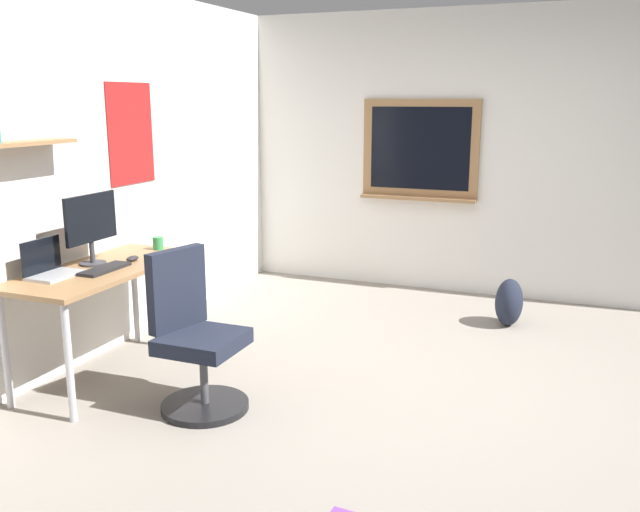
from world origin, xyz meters
TOP-DOWN VIEW (x-y plane):
  - ground_plane at (0.00, 0.00)m, footprint 5.20×5.20m
  - wall_back at (-0.00, 2.45)m, footprint 5.00×0.30m
  - wall_right at (2.45, 0.03)m, footprint 0.22×5.00m
  - desk at (-0.51, 2.07)m, footprint 1.35×0.59m
  - office_chair at (-0.69, 1.28)m, footprint 0.52×0.54m
  - laptop at (-0.81, 2.22)m, footprint 0.31×0.21m
  - monitor_primary at (-0.47, 2.17)m, footprint 0.46×0.17m
  - keyboard at (-0.57, 2.00)m, footprint 0.37×0.13m
  - computer_mouse at (-0.29, 2.00)m, footprint 0.10×0.06m
  - coffee_mug at (0.07, 2.05)m, footprint 0.08×0.08m
  - backpack at (1.56, -0.26)m, footprint 0.32×0.22m

SIDE VIEW (x-z plane):
  - ground_plane at x=0.00m, z-range 0.00..0.00m
  - backpack at x=1.56m, z-range 0.00..0.39m
  - office_chair at x=-0.69m, z-range -0.07..0.88m
  - desk at x=-0.51m, z-range 0.29..1.04m
  - keyboard at x=-0.57m, z-range 0.75..0.77m
  - computer_mouse at x=-0.29m, z-range 0.75..0.78m
  - coffee_mug at x=0.07m, z-range 0.75..0.84m
  - laptop at x=-0.81m, z-range 0.69..0.92m
  - monitor_primary at x=-0.47m, z-range 0.78..1.25m
  - wall_right at x=2.45m, z-range 0.00..2.60m
  - wall_back at x=0.00m, z-range 0.00..2.60m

